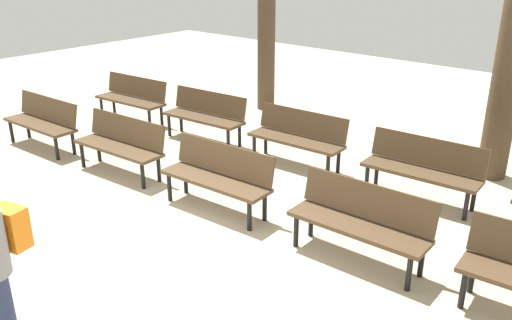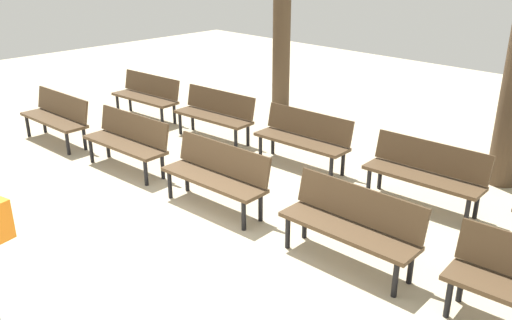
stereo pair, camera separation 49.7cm
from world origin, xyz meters
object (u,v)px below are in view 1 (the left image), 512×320
at_px(bench_r0_c0, 43,119).
at_px(bench_r1_c3, 423,166).
at_px(bench_r1_c2, 298,135).
at_px(tree_0, 266,41).
at_px(bench_r0_c2, 218,174).
at_px(bench_r0_c3, 361,218).
at_px(bench_r1_c1, 206,113).
at_px(bench_r0_c1, 121,142).
at_px(bench_r1_c0, 133,96).
at_px(tree_1, 508,74).

height_order(bench_r0_c0, bench_r1_c3, same).
xyz_separation_m(bench_r1_c2, tree_0, (-2.43, 2.15, 0.94)).
distance_m(bench_r0_c2, bench_r0_c3, 2.08).
height_order(bench_r1_c1, tree_0, tree_0).
relative_size(bench_r0_c0, bench_r0_c2, 1.00).
xyz_separation_m(bench_r0_c1, bench_r1_c2, (1.87, 2.03, 0.00)).
xyz_separation_m(bench_r1_c0, bench_r1_c3, (5.98, 0.31, 0.00)).
height_order(bench_r1_c0, tree_0, tree_0).
bearing_deg(bench_r0_c0, bench_r1_c3, 18.40).
relative_size(bench_r0_c0, bench_r1_c0, 0.99).
distance_m(bench_r0_c0, tree_0, 4.68).
relative_size(bench_r0_c3, tree_0, 0.56).
height_order(bench_r0_c1, bench_r1_c0, same).
relative_size(bench_r0_c2, tree_1, 0.51).
bearing_deg(bench_r1_c1, tree_0, 96.97).
xyz_separation_m(bench_r0_c0, bench_r1_c2, (3.84, 2.22, 0.00)).
xyz_separation_m(bench_r0_c3, bench_r1_c3, (-0.13, 1.88, 0.00)).
bearing_deg(bench_r0_c2, tree_0, 118.62).
xyz_separation_m(bench_r0_c2, bench_r1_c2, (-0.13, 1.95, 0.00)).
relative_size(bench_r0_c0, tree_1, 0.51).
distance_m(bench_r0_c0, bench_r0_c1, 1.99).
bearing_deg(bench_r1_c0, tree_0, 53.65).
relative_size(tree_0, tree_1, 0.91).
relative_size(bench_r0_c2, bench_r1_c1, 1.00).
xyz_separation_m(bench_r0_c0, bench_r1_c0, (-0.07, 1.97, 0.00)).
height_order(bench_r1_c2, tree_0, tree_0).
relative_size(bench_r0_c3, bench_r1_c2, 0.99).
bearing_deg(bench_r0_c1, bench_r0_c3, -1.00).
bearing_deg(bench_r0_c0, bench_r1_c0, 89.30).
height_order(bench_r1_c0, bench_r1_c1, same).
bearing_deg(tree_1, bench_r0_c1, -140.81).
distance_m(bench_r0_c1, bench_r0_c3, 4.07).
xyz_separation_m(bench_r0_c0, bench_r0_c2, (3.97, 0.27, 0.00)).
bearing_deg(bench_r1_c2, bench_r1_c1, -179.66).
bearing_deg(bench_r0_c2, bench_r0_c0, -179.56).
height_order(bench_r0_c3, bench_r1_c0, same).
xyz_separation_m(bench_r1_c1, bench_r1_c2, (1.97, 0.12, 0.00)).
height_order(bench_r0_c0, bench_r0_c3, same).
distance_m(bench_r0_c1, tree_0, 4.32).
bearing_deg(bench_r0_c1, bench_r1_c3, 24.03).
distance_m(bench_r0_c2, bench_r1_c1, 2.78).
distance_m(bench_r1_c1, bench_r1_c3, 4.04).
xyz_separation_m(bench_r0_c1, bench_r1_c0, (-2.05, 1.78, 0.00)).
height_order(bench_r0_c1, bench_r1_c1, same).
distance_m(bench_r0_c0, bench_r1_c3, 6.34).
bearing_deg(bench_r1_c0, bench_r1_c3, -1.70).
relative_size(bench_r0_c0, bench_r1_c3, 1.00).
bearing_deg(tree_0, bench_r0_c2, -57.97).
xyz_separation_m(bench_r0_c1, bench_r0_c2, (1.99, 0.08, 0.00)).
height_order(bench_r0_c3, bench_r1_c1, same).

